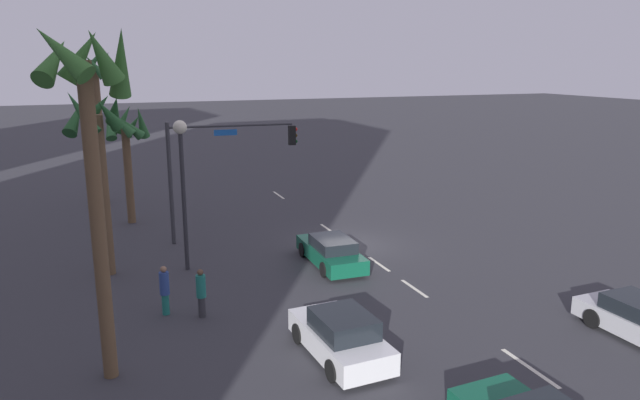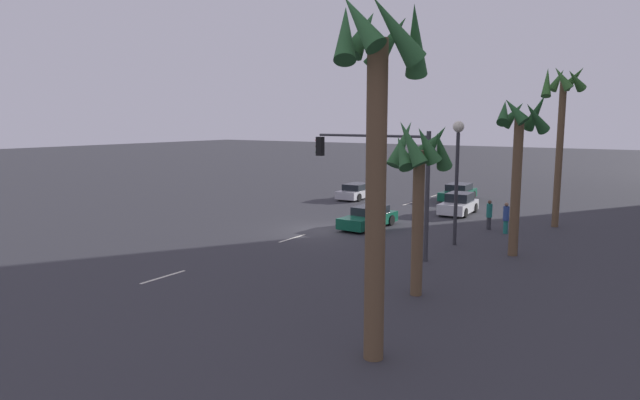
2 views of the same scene
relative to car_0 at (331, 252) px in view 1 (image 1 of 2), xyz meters
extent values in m
plane|color=#333338|center=(2.22, -1.95, -0.59)|extent=(220.00, 220.00, 0.00)
cube|color=silver|center=(-10.20, -1.95, -0.58)|extent=(2.37, 0.14, 0.01)
cube|color=silver|center=(-3.72, -1.95, -0.58)|extent=(1.91, 0.14, 0.01)
cube|color=silver|center=(-0.72, -1.95, -0.58)|extent=(1.95, 0.14, 0.01)
cube|color=silver|center=(5.01, -1.95, -0.58)|extent=(2.33, 0.14, 0.01)
cube|color=silver|center=(13.83, -1.95, -0.58)|extent=(2.26, 0.14, 0.01)
cube|color=#0F5138|center=(0.06, 0.00, -0.12)|extent=(4.52, 1.79, 0.62)
cube|color=black|center=(-0.21, 0.01, 0.43)|extent=(2.19, 1.53, 0.48)
cylinder|color=black|center=(1.47, 0.75, -0.27)|extent=(0.65, 0.24, 0.64)
cylinder|color=black|center=(1.43, -0.83, -0.27)|extent=(0.65, 0.24, 0.64)
cylinder|color=black|center=(-1.31, 0.82, -0.27)|extent=(0.65, 0.24, 0.64)
cylinder|color=black|center=(-1.35, -0.76, -0.27)|extent=(0.65, 0.24, 0.64)
cube|color=silver|center=(-7.55, 2.82, -0.09)|extent=(4.07, 1.93, 0.68)
cube|color=black|center=(-7.79, 2.81, 0.54)|extent=(1.99, 1.61, 0.59)
cylinder|color=black|center=(-6.36, 3.70, -0.27)|extent=(0.65, 0.25, 0.64)
cylinder|color=black|center=(-6.27, 2.07, -0.27)|extent=(0.65, 0.25, 0.64)
cylinder|color=black|center=(-8.82, 3.57, -0.27)|extent=(0.65, 0.25, 0.64)
cylinder|color=black|center=(-8.74, 1.95, -0.27)|extent=(0.65, 0.25, 0.64)
cylinder|color=black|center=(-8.79, -7.28, -0.27)|extent=(0.65, 0.24, 0.64)
cylinder|color=black|center=(-8.84, -5.68, -0.27)|extent=(0.65, 0.24, 0.64)
cylinder|color=#38383D|center=(5.55, 5.91, 2.33)|extent=(0.20, 0.20, 5.84)
cylinder|color=#38383D|center=(5.37, 2.94, 5.00)|extent=(0.48, 5.95, 0.12)
cube|color=black|center=(5.19, -0.03, 4.43)|extent=(0.34, 0.34, 0.95)
sphere|color=red|center=(5.18, -0.21, 4.72)|extent=(0.20, 0.20, 0.20)
sphere|color=#392605|center=(5.18, -0.21, 4.42)|extent=(0.20, 0.20, 0.20)
sphere|color=black|center=(5.18, -0.21, 4.12)|extent=(0.20, 0.20, 0.20)
cube|color=#1959B2|center=(5.39, 3.24, 4.68)|extent=(0.11, 1.10, 0.28)
cylinder|color=#2D2D33|center=(1.66, 5.87, 2.27)|extent=(0.18, 0.18, 5.72)
sphere|color=#F2EACC|center=(1.66, 5.87, 5.41)|extent=(0.56, 0.56, 0.56)
cylinder|color=#1E7266|center=(-2.66, 7.28, -0.22)|extent=(0.26, 0.26, 0.74)
cylinder|color=#2D478C|center=(-2.66, 7.28, 0.55)|extent=(0.35, 0.35, 0.80)
sphere|color=#8C664C|center=(-2.66, 7.28, 1.06)|extent=(0.22, 0.22, 0.22)
cylinder|color=#333338|center=(-3.32, 6.15, -0.23)|extent=(0.32, 0.32, 0.72)
cylinder|color=#1E7266|center=(-3.32, 6.15, 0.53)|extent=(0.42, 0.42, 0.79)
sphere|color=brown|center=(-3.32, 6.15, 1.03)|extent=(0.21, 0.21, 0.21)
cylinder|color=brown|center=(15.92, 8.76, 3.57)|extent=(0.53, 0.53, 8.31)
cone|color=#2D6633|center=(16.69, 8.68, 8.01)|extent=(0.70, 1.43, 1.56)
cone|color=#2D6633|center=(16.46, 9.48, 7.80)|extent=(1.60, 1.39, 1.73)
cone|color=#2D6633|center=(15.63, 9.62, 7.63)|extent=(1.57, 1.00, 1.83)
cone|color=#2D6633|center=(15.18, 8.68, 7.70)|extent=(0.70, 1.40, 1.54)
cone|color=#2D6633|center=(15.65, 8.18, 7.91)|extent=(1.27, 0.99, 1.38)
cone|color=#2D6633|center=(16.32, 8.06, 7.85)|extent=(1.39, 1.12, 1.68)
cylinder|color=brown|center=(10.30, 7.53, 2.04)|extent=(0.42, 0.42, 5.26)
cone|color=#2D6633|center=(11.11, 7.53, 4.97)|extent=(0.56, 1.27, 1.69)
cone|color=#2D6633|center=(10.77, 7.98, 4.89)|extent=(1.16, 1.18, 1.41)
cone|color=#2D6633|center=(10.23, 8.29, 4.70)|extent=(1.46, 0.68, 1.53)
cone|color=#2D6633|center=(9.54, 7.73, 4.91)|extent=(0.91, 1.54, 1.56)
cone|color=#2D6633|center=(9.57, 7.32, 4.70)|extent=(0.95, 1.59, 1.45)
cone|color=#2D6633|center=(9.96, 6.71, 4.88)|extent=(1.44, 1.02, 1.83)
cone|color=#2D6633|center=(10.79, 7.10, 4.62)|extent=(1.25, 1.32, 1.37)
cylinder|color=brown|center=(-6.30, 9.22, 3.70)|extent=(0.39, 0.39, 8.57)
cone|color=#38702D|center=(-5.58, 9.25, 8.08)|extent=(0.62, 1.29, 1.51)
cone|color=#38702D|center=(-5.95, 9.89, 7.99)|extent=(1.62, 1.20, 1.38)
cone|color=#38702D|center=(-6.97, 9.66, 8.17)|extent=(1.34, 1.62, 1.49)
cone|color=#38702D|center=(-6.82, 8.79, 8.08)|extent=(1.16, 1.24, 1.45)
cone|color=#38702D|center=(-6.16, 8.33, 7.93)|extent=(1.29, 0.74, 1.87)
cylinder|color=brown|center=(2.28, 8.93, 2.68)|extent=(0.44, 0.44, 6.54)
cone|color=#235628|center=(2.93, 8.87, 6.15)|extent=(0.69, 1.34, 1.36)
cone|color=#235628|center=(2.64, 9.70, 5.86)|extent=(1.71, 1.20, 1.55)
cone|color=#235628|center=(1.55, 9.48, 6.10)|extent=(1.34, 1.54, 1.82)
cone|color=#235628|center=(1.75, 8.52, 6.00)|extent=(1.22, 1.35, 1.39)
cone|color=#235628|center=(2.41, 8.26, 6.11)|extent=(1.44, 0.81, 1.38)
camera|label=1|loc=(-22.17, 9.15, 7.92)|focal=32.86mm
camera|label=2|loc=(28.30, 15.23, 5.71)|focal=30.76mm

